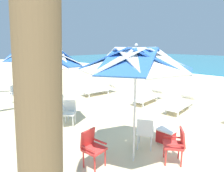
{
  "coord_description": "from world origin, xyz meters",
  "views": [
    {
      "loc": [
        2.39,
        -6.41,
        2.77
      ],
      "look_at": [
        -3.5,
        -0.36,
        1.0
      ],
      "focal_mm": 31.5,
      "sensor_mm": 36.0,
      "label": 1
    }
  ],
  "objects_px": {
    "plastic_chair_7": "(22,96)",
    "sun_lounger_3": "(99,89)",
    "beach_umbrella_1": "(50,60)",
    "sun_lounger_1": "(180,104)",
    "plastic_chair_3": "(64,106)",
    "cooler_box": "(166,136)",
    "sun_lounger_2": "(148,97)",
    "plastic_chair_8": "(16,93)",
    "plastic_chair_1": "(92,146)",
    "plastic_chair_6": "(27,91)",
    "plastic_chair_0": "(176,143)",
    "beach_umbrella_0": "(136,60)",
    "plastic_chair_5": "(69,111)",
    "plastic_chair_2": "(145,131)",
    "beach_umbrella_2": "(25,56)",
    "plastic_chair_4": "(52,122)"
  },
  "relations": [
    {
      "from": "plastic_chair_7",
      "to": "plastic_chair_3",
      "type": "bearing_deg",
      "value": 12.77
    },
    {
      "from": "beach_umbrella_0",
      "to": "sun_lounger_2",
      "type": "relative_size",
      "value": 1.29
    },
    {
      "from": "sun_lounger_1",
      "to": "sun_lounger_2",
      "type": "distance_m",
      "value": 1.68
    },
    {
      "from": "sun_lounger_2",
      "to": "sun_lounger_3",
      "type": "height_order",
      "value": "same"
    },
    {
      "from": "plastic_chair_3",
      "to": "beach_umbrella_1",
      "type": "bearing_deg",
      "value": -55.52
    },
    {
      "from": "beach_umbrella_1",
      "to": "plastic_chair_0",
      "type": "bearing_deg",
      "value": 13.44
    },
    {
      "from": "plastic_chair_5",
      "to": "plastic_chair_1",
      "type": "bearing_deg",
      "value": -22.41
    },
    {
      "from": "plastic_chair_1",
      "to": "beach_umbrella_1",
      "type": "bearing_deg",
      "value": 168.8
    },
    {
      "from": "beach_umbrella_0",
      "to": "sun_lounger_1",
      "type": "relative_size",
      "value": 1.29
    },
    {
      "from": "plastic_chair_8",
      "to": "plastic_chair_1",
      "type": "bearing_deg",
      "value": -6.35
    },
    {
      "from": "beach_umbrella_1",
      "to": "plastic_chair_3",
      "type": "xyz_separation_m",
      "value": [
        -0.49,
        0.71,
        -1.81
      ]
    },
    {
      "from": "plastic_chair_7",
      "to": "sun_lounger_3",
      "type": "height_order",
      "value": "plastic_chair_7"
    },
    {
      "from": "plastic_chair_2",
      "to": "cooler_box",
      "type": "relative_size",
      "value": 1.73
    },
    {
      "from": "plastic_chair_8",
      "to": "sun_lounger_2",
      "type": "xyz_separation_m",
      "value": [
        4.53,
        4.56,
        -0.22
      ]
    },
    {
      "from": "plastic_chair_3",
      "to": "plastic_chair_4",
      "type": "height_order",
      "value": "same"
    },
    {
      "from": "plastic_chair_6",
      "to": "sun_lounger_1",
      "type": "xyz_separation_m",
      "value": [
        6.23,
        3.96,
        -0.22
      ]
    },
    {
      "from": "plastic_chair_7",
      "to": "sun_lounger_1",
      "type": "xyz_separation_m",
      "value": [
        5.31,
        4.6,
        -0.22
      ]
    },
    {
      "from": "beach_umbrella_0",
      "to": "beach_umbrella_1",
      "type": "distance_m",
      "value": 3.23
    },
    {
      "from": "plastic_chair_7",
      "to": "cooler_box",
      "type": "distance_m",
      "value": 6.53
    },
    {
      "from": "sun_lounger_3",
      "to": "cooler_box",
      "type": "bearing_deg",
      "value": -23.99
    },
    {
      "from": "plastic_chair_1",
      "to": "plastic_chair_4",
      "type": "bearing_deg",
      "value": 177.23
    },
    {
      "from": "sun_lounger_2",
      "to": "sun_lounger_3",
      "type": "distance_m",
      "value": 2.96
    },
    {
      "from": "plastic_chair_4",
      "to": "sun_lounger_1",
      "type": "height_order",
      "value": "plastic_chair_4"
    },
    {
      "from": "beach_umbrella_2",
      "to": "sun_lounger_3",
      "type": "distance_m",
      "value": 4.27
    },
    {
      "from": "plastic_chair_2",
      "to": "plastic_chair_8",
      "type": "height_order",
      "value": "same"
    },
    {
      "from": "plastic_chair_0",
      "to": "sun_lounger_2",
      "type": "bearing_deg",
      "value": 131.34
    },
    {
      "from": "plastic_chair_2",
      "to": "beach_umbrella_1",
      "type": "xyz_separation_m",
      "value": [
        -3.06,
        -0.98,
        1.81
      ]
    },
    {
      "from": "plastic_chair_2",
      "to": "beach_umbrella_1",
      "type": "distance_m",
      "value": 3.69
    },
    {
      "from": "sun_lounger_3",
      "to": "cooler_box",
      "type": "distance_m",
      "value": 6.14
    },
    {
      "from": "beach_umbrella_0",
      "to": "sun_lounger_2",
      "type": "xyz_separation_m",
      "value": [
        -2.61,
        4.47,
        -2.17
      ]
    },
    {
      "from": "sun_lounger_2",
      "to": "plastic_chair_5",
      "type": "bearing_deg",
      "value": -94.93
    },
    {
      "from": "beach_umbrella_0",
      "to": "plastic_chair_4",
      "type": "height_order",
      "value": "beach_umbrella_0"
    },
    {
      "from": "sun_lounger_3",
      "to": "beach_umbrella_1",
      "type": "bearing_deg",
      "value": -61.11
    },
    {
      "from": "sun_lounger_1",
      "to": "cooler_box",
      "type": "bearing_deg",
      "value": -71.38
    },
    {
      "from": "sun_lounger_3",
      "to": "plastic_chair_0",
      "type": "bearing_deg",
      "value": -27.25
    },
    {
      "from": "plastic_chair_6",
      "to": "plastic_chair_3",
      "type": "bearing_deg",
      "value": -0.98
    },
    {
      "from": "beach_umbrella_0",
      "to": "plastic_chair_3",
      "type": "bearing_deg",
      "value": 173.72
    },
    {
      "from": "plastic_chair_0",
      "to": "plastic_chair_3",
      "type": "height_order",
      "value": "same"
    },
    {
      "from": "plastic_chair_2",
      "to": "sun_lounger_1",
      "type": "height_order",
      "value": "plastic_chair_2"
    },
    {
      "from": "plastic_chair_1",
      "to": "sun_lounger_3",
      "type": "xyz_separation_m",
      "value": [
        -4.94,
        4.7,
        -0.22
      ]
    },
    {
      "from": "plastic_chair_8",
      "to": "sun_lounger_1",
      "type": "height_order",
      "value": "plastic_chair_8"
    },
    {
      "from": "plastic_chair_5",
      "to": "plastic_chair_8",
      "type": "height_order",
      "value": "same"
    },
    {
      "from": "sun_lounger_3",
      "to": "beach_umbrella_2",
      "type": "bearing_deg",
      "value": -105.07
    },
    {
      "from": "beach_umbrella_0",
      "to": "sun_lounger_2",
      "type": "distance_m",
      "value": 5.61
    },
    {
      "from": "plastic_chair_7",
      "to": "sun_lounger_3",
      "type": "xyz_separation_m",
      "value": [
        0.73,
        4.05,
        -0.22
      ]
    },
    {
      "from": "beach_umbrella_1",
      "to": "sun_lounger_1",
      "type": "xyz_separation_m",
      "value": [
        2.28,
        4.73,
        -2.02
      ]
    },
    {
      "from": "plastic_chair_2",
      "to": "beach_umbrella_0",
      "type": "bearing_deg",
      "value": -77.55
    },
    {
      "from": "plastic_chair_0",
      "to": "beach_umbrella_1",
      "type": "relative_size",
      "value": 0.32
    },
    {
      "from": "plastic_chair_4",
      "to": "sun_lounger_3",
      "type": "relative_size",
      "value": 0.39
    },
    {
      "from": "plastic_chair_7",
      "to": "beach_umbrella_1",
      "type": "bearing_deg",
      "value": -2.47
    }
  ]
}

